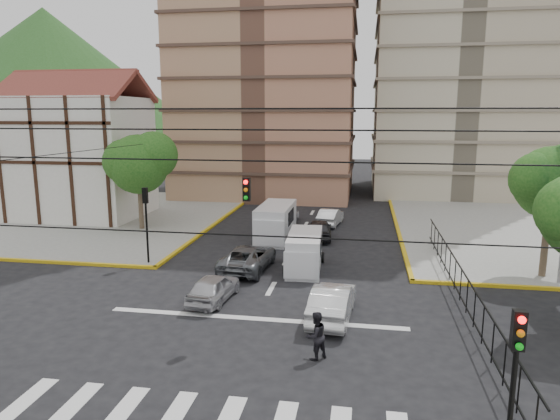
% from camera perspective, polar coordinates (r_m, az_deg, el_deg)
% --- Properties ---
extents(ground, '(160.00, 160.00, 0.00)m').
position_cam_1_polar(ground, '(20.89, -3.62, -13.56)').
color(ground, black).
rests_on(ground, ground).
extents(sidewalk_nw, '(26.00, 26.00, 0.15)m').
position_cam_1_polar(sidewalk_nw, '(46.39, -22.39, -0.57)').
color(sidewalk_nw, gray).
rests_on(sidewalk_nw, ground).
extents(crosswalk_stripes, '(12.00, 2.40, 0.01)m').
position_cam_1_polar(crosswalk_stripes, '(15.83, -8.97, -22.34)').
color(crosswalk_stripes, silver).
rests_on(crosswalk_stripes, ground).
extents(stop_line, '(13.00, 0.40, 0.01)m').
position_cam_1_polar(stop_line, '(21.96, -2.89, -12.28)').
color(stop_line, silver).
rests_on(stop_line, ground).
extents(tudor_building, '(10.80, 8.05, 12.23)m').
position_cam_1_polar(tudor_building, '(45.19, -21.79, 5.83)').
color(tudor_building, silver).
rests_on(tudor_building, ground).
extents(distant_hill, '(70.00, 70.00, 28.00)m').
position_cam_1_polar(distant_hill, '(106.73, -24.92, 12.80)').
color(distant_hill, '#224D19').
rests_on(distant_hill, ground).
extents(park_fence, '(0.10, 22.50, 1.66)m').
position_cam_1_polar(park_fence, '(24.99, 19.81, -10.01)').
color(park_fence, black).
rests_on(park_fence, ground).
extents(tree_park_c, '(4.65, 3.80, 7.25)m').
position_cam_1_polar(tree_park_c, '(29.34, 28.78, 3.08)').
color(tree_park_c, '#473828').
rests_on(tree_park_c, ground).
extents(tree_tudor, '(5.39, 4.40, 7.43)m').
position_cam_1_polar(tree_tudor, '(38.33, -15.74, 5.37)').
color(tree_tudor, '#473828').
rests_on(tree_tudor, ground).
extents(traffic_light_se, '(0.28, 0.22, 4.40)m').
position_cam_1_polar(traffic_light_se, '(12.51, 25.21, -16.47)').
color(traffic_light_se, black).
rests_on(traffic_light_se, ground).
extents(traffic_light_nw, '(0.28, 0.22, 4.40)m').
position_cam_1_polar(traffic_light_nw, '(29.52, -15.07, -0.28)').
color(traffic_light_nw, black).
rests_on(traffic_light_nw, ground).
extents(traffic_light_hanging, '(18.00, 9.12, 0.92)m').
position_cam_1_polar(traffic_light_hanging, '(17.27, -5.39, 1.71)').
color(traffic_light_hanging, black).
rests_on(traffic_light_hanging, ground).
extents(van_right_lane, '(2.04, 4.69, 2.07)m').
position_cam_1_polar(van_right_lane, '(27.99, 2.78, -4.95)').
color(van_right_lane, silver).
rests_on(van_right_lane, ground).
extents(van_left_lane, '(2.27, 5.45, 2.45)m').
position_cam_1_polar(van_left_lane, '(34.57, -0.57, -1.55)').
color(van_left_lane, silver).
rests_on(van_left_lane, ground).
extents(car_silver_front_left, '(1.90, 3.96, 1.30)m').
position_cam_1_polar(car_silver_front_left, '(23.84, -7.60, -8.79)').
color(car_silver_front_left, '#B3B2B7').
rests_on(car_silver_front_left, ground).
extents(car_white_front_right, '(1.94, 4.66, 1.50)m').
position_cam_1_polar(car_white_front_right, '(21.80, 6.00, -10.39)').
color(car_white_front_right, silver).
rests_on(car_white_front_right, ground).
extents(car_grey_mid_left, '(2.68, 5.24, 1.41)m').
position_cam_1_polar(car_grey_mid_left, '(28.25, -3.68, -5.44)').
color(car_grey_mid_left, '#5A5D61').
rests_on(car_grey_mid_left, ground).
extents(car_silver_rear_left, '(1.99, 4.52, 1.29)m').
position_cam_1_polar(car_silver_rear_left, '(40.18, 0.75, -0.58)').
color(car_silver_rear_left, silver).
rests_on(car_silver_rear_left, ground).
extents(car_darkgrey_mid_right, '(2.00, 4.28, 1.42)m').
position_cam_1_polar(car_darkgrey_mid_right, '(35.12, 4.51, -2.19)').
color(car_darkgrey_mid_right, '#28282B').
rests_on(car_darkgrey_mid_right, ground).
extents(car_white_rear_right, '(1.98, 4.22, 1.34)m').
position_cam_1_polar(car_white_rear_right, '(39.58, 5.76, -0.78)').
color(car_white_rear_right, white).
rests_on(car_white_rear_right, ground).
extents(pedestrian_crosswalk, '(1.08, 1.07, 1.76)m').
position_cam_1_polar(pedestrian_crosswalk, '(18.37, 4.11, -14.13)').
color(pedestrian_crosswalk, black).
rests_on(pedestrian_crosswalk, ground).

